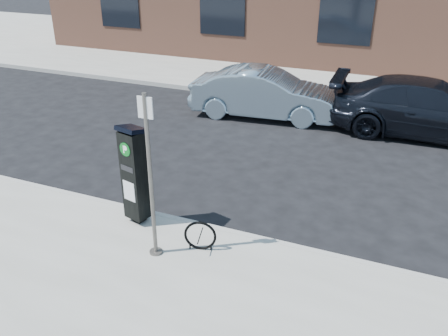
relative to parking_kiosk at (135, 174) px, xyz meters
The scene contains 9 objects.
ground 1.81m from the parking_kiosk, 14.24° to the left, with size 120.00×120.00×0.00m, color black.
sidewalk_far 14.46m from the parking_kiosk, 84.49° to the left, with size 60.00×12.00×0.15m, color gray.
curb_near 1.76m from the parking_kiosk, 13.46° to the left, with size 60.00×0.12×0.16m, color #9E9B93.
curb_far 8.55m from the parking_kiosk, 80.61° to the left, with size 60.00×0.12×0.16m, color #9E9B93.
parking_kiosk is the anchor object (origin of this frame).
sign_pole 1.17m from the parking_kiosk, 43.18° to the right, with size 0.24×0.22×2.74m.
bike_rack 1.65m from the parking_kiosk, 14.66° to the right, with size 0.54×0.19×0.55m.
car_silver 6.77m from the parking_kiosk, 88.67° to the left, with size 1.52×4.36×1.44m, color #8CA3B2.
car_dark 8.48m from the parking_kiosk, 56.35° to the left, with size 2.12×5.20×1.51m, color black.
Camera 1 is at (3.00, -6.63, 4.84)m, focal length 38.00 mm.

